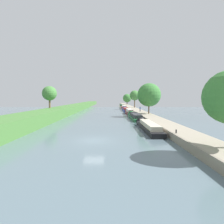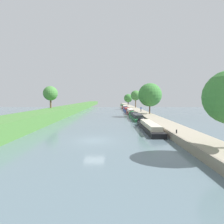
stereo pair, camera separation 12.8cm
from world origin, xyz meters
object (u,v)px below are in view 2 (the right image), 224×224
(narrowboat_blue, at_px, (126,109))
(narrowboat_cream, at_px, (121,106))
(narrowboat_green, at_px, (134,116))
(narrowboat_red, at_px, (124,107))
(person_walking, at_px, (140,109))
(narrowboat_black, at_px, (147,126))
(mooring_bollard_far, at_px, (124,104))
(narrowboat_maroon, at_px, (129,112))
(mooring_bollard_near, at_px, (176,131))

(narrowboat_blue, height_order, narrowboat_cream, narrowboat_cream)
(narrowboat_green, distance_m, narrowboat_red, 42.31)
(narrowboat_red, xyz_separation_m, person_walking, (2.84, -31.77, 1.13))
(narrowboat_black, distance_m, mooring_bollard_far, 81.88)
(narrowboat_black, bearing_deg, person_walking, 83.48)
(narrowboat_maroon, distance_m, narrowboat_red, 28.45)
(narrowboat_black, xyz_separation_m, narrowboat_green, (-0.02, 16.42, 0.00))
(narrowboat_red, bearing_deg, narrowboat_green, -90.35)
(narrowboat_maroon, height_order, mooring_bollard_far, narrowboat_maroon)
(mooring_bollard_near, bearing_deg, narrowboat_blue, 92.28)
(narrowboat_green, xyz_separation_m, narrowboat_red, (0.26, 42.31, 0.07))
(person_walking, bearing_deg, narrowboat_cream, 93.56)
(narrowboat_cream, height_order, person_walking, person_walking)
(narrowboat_black, bearing_deg, mooring_bollard_near, -75.85)
(narrowboat_blue, distance_m, mooring_bollard_far, 38.44)
(narrowboat_green, xyz_separation_m, mooring_bollard_near, (1.95, -24.07, 0.55))
(narrowboat_green, xyz_separation_m, person_walking, (3.10, 10.54, 1.20))
(narrowboat_black, relative_size, narrowboat_maroon, 1.17)
(narrowboat_maroon, distance_m, mooring_bollard_near, 37.99)
(narrowboat_maroon, bearing_deg, person_walking, -46.96)
(narrowboat_red, bearing_deg, narrowboat_blue, -91.29)
(narrowboat_black, height_order, narrowboat_green, narrowboat_green)
(narrowboat_red, distance_m, narrowboat_cream, 17.23)
(mooring_bollard_near, bearing_deg, narrowboat_green, 94.62)
(narrowboat_blue, distance_m, mooring_bollard_near, 51.16)
(narrowboat_maroon, relative_size, narrowboat_blue, 1.01)
(narrowboat_black, height_order, narrowboat_maroon, narrowboat_maroon)
(narrowboat_maroon, relative_size, narrowboat_red, 0.72)
(narrowboat_cream, relative_size, mooring_bollard_far, 31.57)
(narrowboat_red, distance_m, mooring_bollard_near, 66.41)
(narrowboat_black, height_order, person_walking, person_walking)
(narrowboat_black, xyz_separation_m, mooring_bollard_near, (1.93, -7.65, 0.55))
(narrowboat_blue, xyz_separation_m, mooring_bollard_near, (2.03, -51.12, 0.60))
(narrowboat_maroon, relative_size, mooring_bollard_near, 26.83)
(narrowboat_red, relative_size, mooring_bollard_near, 37.21)
(narrowboat_cream, distance_m, person_walking, 49.11)
(narrowboat_cream, bearing_deg, person_walking, -86.44)
(narrowboat_red, xyz_separation_m, mooring_bollard_far, (1.69, 23.12, 0.48))
(narrowboat_red, distance_m, person_walking, 31.92)
(narrowboat_maroon, height_order, mooring_bollard_near, narrowboat_maroon)
(narrowboat_maroon, bearing_deg, narrowboat_black, -89.95)
(person_walking, height_order, mooring_bollard_near, person_walking)
(narrowboat_blue, bearing_deg, narrowboat_black, -89.86)
(narrowboat_green, bearing_deg, mooring_bollard_far, 88.30)
(narrowboat_maroon, relative_size, person_walking, 7.27)
(narrowboat_green, xyz_separation_m, narrowboat_maroon, (-0.01, 13.87, 0.08))
(person_walking, bearing_deg, narrowboat_red, 95.12)
(person_walking, relative_size, mooring_bollard_far, 3.69)
(narrowboat_cream, distance_m, mooring_bollard_far, 6.22)
(person_walking, bearing_deg, narrowboat_black, -96.52)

